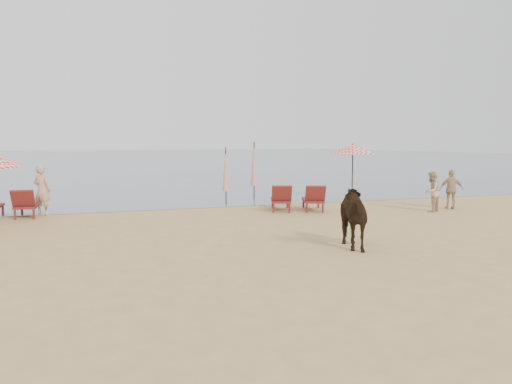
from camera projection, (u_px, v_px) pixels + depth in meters
ground at (338, 271)px, 9.92m from camera, size 120.00×120.00×0.00m
sea at (114, 157)px, 85.19m from camera, size 160.00×140.00×0.06m
lounger_cluster_left at (7, 204)px, 16.65m from camera, size 1.98×1.91×0.68m
lounger_cluster_right at (297, 198)px, 18.39m from camera, size 2.41×2.36×0.68m
umbrella_open_right at (353, 149)px, 21.77m from camera, size 2.04×2.04×2.48m
umbrella_closed_left at (254, 164)px, 21.90m from camera, size 0.31×0.31×2.57m
umbrella_closed_right at (226, 170)px, 20.04m from camera, size 0.29×0.29×2.35m
cow at (347, 216)px, 12.02m from camera, size 1.21×1.97×1.54m
beachgoer_left at (42, 190)px, 17.32m from camera, size 0.77×0.71×1.76m
beachgoer_right_a at (431, 192)px, 18.25m from camera, size 0.91×0.86×1.48m
beachgoer_right_b at (451, 189)px, 18.93m from camera, size 0.95×0.73×1.50m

